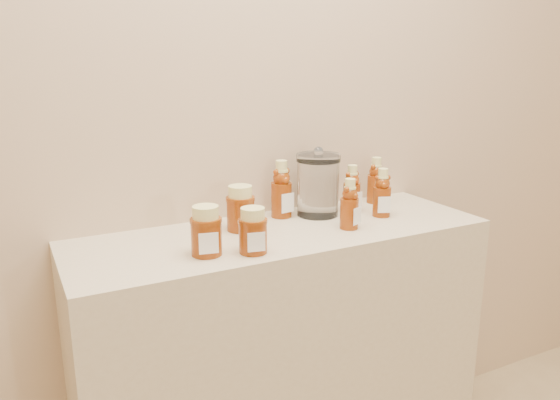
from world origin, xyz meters
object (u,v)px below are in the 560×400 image
honey_jar_left (206,231)px  glass_canister (318,182)px  bear_bottle_back_left (281,185)px  display_table (283,371)px  bear_bottle_front_left (350,201)px

honey_jar_left → glass_canister: bearing=34.4°
bear_bottle_back_left → honey_jar_left: 0.38m
display_table → bear_bottle_front_left: 0.57m
bear_bottle_back_left → bear_bottle_front_left: bearing=-67.2°
glass_canister → bear_bottle_front_left: bearing=-87.0°
display_table → glass_canister: (0.17, 0.09, 0.55)m
display_table → honey_jar_left: size_ratio=9.55×
honey_jar_left → bear_bottle_back_left: bearing=45.4°
display_table → bear_bottle_front_left: size_ratio=7.27×
glass_canister → honey_jar_left: bearing=-157.6°
display_table → honey_jar_left: 0.58m
display_table → bear_bottle_front_left: (0.18, -0.07, 0.53)m
display_table → glass_canister: size_ratio=5.76×
bear_bottle_front_left → display_table: bearing=136.8°
display_table → glass_canister: bearing=28.5°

